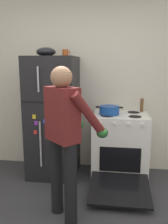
# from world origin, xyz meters

# --- Properties ---
(kitchen_wall_back) EXTENTS (6.00, 0.10, 2.70)m
(kitchen_wall_back) POSITION_xyz_m (0.00, 1.95, 1.35)
(kitchen_wall_back) COLOR silver
(kitchen_wall_back) RESTS_ON ground
(refrigerator) EXTENTS (0.68, 0.72, 1.72)m
(refrigerator) POSITION_xyz_m (-0.43, 1.57, 0.86)
(refrigerator) COLOR black
(refrigerator) RESTS_ON ground
(stove_range) EXTENTS (0.76, 1.23, 0.94)m
(stove_range) POSITION_xyz_m (0.53, 1.55, 0.46)
(stove_range) COLOR white
(stove_range) RESTS_ON ground
(person_cook) EXTENTS (0.65, 0.68, 1.60)m
(person_cook) POSITION_xyz_m (-0.04, 0.56, 0.95)
(person_cook) COLOR black
(person_cook) RESTS_ON ground
(red_pot) EXTENTS (0.37, 0.27, 0.11)m
(red_pot) POSITION_xyz_m (0.37, 1.52, 1.00)
(red_pot) COLOR #19479E
(red_pot) RESTS_ON stove_range
(coffee_mug) EXTENTS (0.11, 0.08, 0.10)m
(coffee_mug) POSITION_xyz_m (-0.25, 1.62, 1.77)
(coffee_mug) COLOR #B24C1E
(coffee_mug) RESTS_ON refrigerator
(pepper_mill) EXTENTS (0.05, 0.05, 0.19)m
(pepper_mill) POSITION_xyz_m (0.83, 1.77, 1.03)
(pepper_mill) COLOR brown
(pepper_mill) RESTS_ON stove_range
(mixing_bowl) EXTENTS (0.27, 0.27, 0.12)m
(mixing_bowl) POSITION_xyz_m (-0.51, 1.57, 1.78)
(mixing_bowl) COLOR black
(mixing_bowl) RESTS_ON refrigerator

